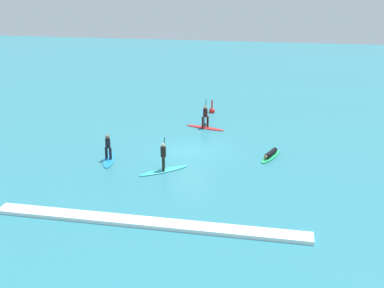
% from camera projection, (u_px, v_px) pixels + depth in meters
% --- Properties ---
extents(ground_plane, '(120.00, 120.00, 0.00)m').
position_uv_depth(ground_plane, '(192.00, 151.00, 32.66)').
color(ground_plane, teal).
rests_on(ground_plane, ground).
extents(surfer_on_blue_board, '(1.42, 3.02, 1.68)m').
position_uv_depth(surfer_on_blue_board, '(108.00, 154.00, 30.92)').
color(surfer_on_blue_board, '#1E8CD1').
rests_on(surfer_on_blue_board, ground_plane).
extents(surfer_on_green_board, '(1.51, 2.89, 0.42)m').
position_uv_depth(surfer_on_green_board, '(271.00, 155.00, 31.54)').
color(surfer_on_green_board, '#23B266').
rests_on(surfer_on_green_board, ground_plane).
extents(surfer_on_teal_board, '(2.79, 2.60, 2.12)m').
position_uv_depth(surfer_on_teal_board, '(164.00, 164.00, 29.15)').
color(surfer_on_teal_board, '#33C6CC').
rests_on(surfer_on_teal_board, ground_plane).
extents(surfer_on_red_board, '(3.25, 1.49, 2.21)m').
position_uv_depth(surfer_on_red_board, '(205.00, 122.00, 37.49)').
color(surfer_on_red_board, red).
rests_on(surfer_on_red_board, ground_plane).
extents(marker_buoy, '(0.51, 0.51, 1.22)m').
position_uv_depth(marker_buoy, '(212.00, 111.00, 41.92)').
color(marker_buoy, red).
rests_on(marker_buoy, ground_plane).
extents(wave_crest, '(15.17, 0.90, 0.18)m').
position_uv_depth(wave_crest, '(148.00, 223.00, 22.94)').
color(wave_crest, white).
rests_on(wave_crest, ground_plane).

